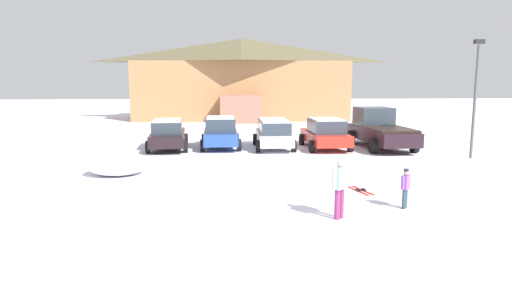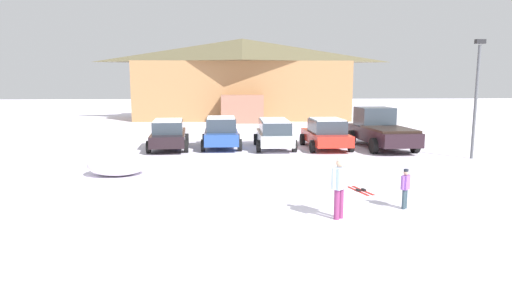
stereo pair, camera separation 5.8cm
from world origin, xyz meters
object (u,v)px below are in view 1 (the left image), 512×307
(parked_white_suv, at_px, (274,133))
(skier_child_in_purple_jacket, at_px, (405,186))
(lamp_post, at_px, (475,92))
(parked_blue_hatchback, at_px, (220,133))
(pickup_truck, at_px, (379,129))
(skier_adult_in_blue_parka, at_px, (340,184))
(pair_of_skis, at_px, (360,190))
(plowed_snow_pile, at_px, (117,165))
(parked_black_sedan, at_px, (168,134))
(parked_red_sedan, at_px, (325,133))
(ski_lodge, at_px, (241,79))

(parked_white_suv, height_order, skier_child_in_purple_jacket, parked_white_suv)
(parked_white_suv, distance_m, lamp_post, 10.02)
(parked_blue_hatchback, relative_size, pickup_truck, 0.69)
(skier_adult_in_blue_parka, bearing_deg, parked_blue_hatchback, 104.61)
(pair_of_skis, bearing_deg, skier_adult_in_blue_parka, -115.82)
(parked_white_suv, bearing_deg, skier_child_in_purple_jacket, -77.44)
(parked_white_suv, bearing_deg, lamp_post, -22.40)
(lamp_post, relative_size, plowed_snow_pile, 2.41)
(parked_black_sedan, height_order, skier_child_in_purple_jacket, parked_black_sedan)
(parked_red_sedan, bearing_deg, pair_of_skis, -94.80)
(parked_red_sedan, distance_m, pickup_truck, 3.03)
(skier_child_in_purple_jacket, relative_size, lamp_post, 0.21)
(parked_red_sedan, bearing_deg, pickup_truck, 4.00)
(skier_child_in_purple_jacket, bearing_deg, pickup_truck, 75.20)
(parked_blue_hatchback, bearing_deg, lamp_post, -18.56)
(parked_black_sedan, bearing_deg, parked_red_sedan, -2.32)
(ski_lodge, distance_m, skier_adult_in_blue_parka, 32.34)
(parked_blue_hatchback, distance_m, lamp_post, 12.74)
(skier_child_in_purple_jacket, xyz_separation_m, lamp_post, (6.37, 8.20, 2.44))
(skier_adult_in_blue_parka, relative_size, lamp_post, 0.30)
(parked_black_sedan, relative_size, parked_red_sedan, 1.09)
(parked_blue_hatchback, bearing_deg, parked_white_suv, -5.44)
(parked_blue_hatchback, relative_size, lamp_post, 0.75)
(parked_white_suv, bearing_deg, parked_blue_hatchback, 174.56)
(skier_adult_in_blue_parka, xyz_separation_m, pair_of_skis, (1.45, 3.00, -0.92))
(parked_black_sedan, height_order, parked_red_sedan, parked_red_sedan)
(ski_lodge, distance_m, pair_of_skis, 29.58)
(parked_red_sedan, bearing_deg, skier_child_in_purple_jacket, -90.66)
(parked_red_sedan, distance_m, skier_child_in_purple_jacket, 11.72)
(pickup_truck, relative_size, lamp_post, 1.09)
(ski_lodge, xyz_separation_m, pickup_truck, (7.05, -19.38, -2.81))
(lamp_post, bearing_deg, ski_lodge, 113.96)
(ski_lodge, distance_m, parked_red_sedan, 20.22)
(skier_adult_in_blue_parka, bearing_deg, parked_red_sedan, 79.84)
(parked_black_sedan, relative_size, lamp_post, 0.90)
(parked_black_sedan, height_order, lamp_post, lamp_post)
(parked_red_sedan, bearing_deg, plowed_snow_pile, -145.72)
(parked_black_sedan, relative_size, skier_child_in_purple_jacket, 4.23)
(parked_blue_hatchback, distance_m, plowed_snow_pile, 7.99)
(ski_lodge, height_order, skier_child_in_purple_jacket, ski_lodge)
(skier_adult_in_blue_parka, height_order, plowed_snow_pile, skier_adult_in_blue_parka)
(parked_black_sedan, bearing_deg, parked_white_suv, -1.44)
(ski_lodge, relative_size, skier_adult_in_blue_parka, 12.16)
(parked_white_suv, relative_size, skier_adult_in_blue_parka, 2.69)
(pair_of_skis, bearing_deg, plowed_snow_pile, 160.60)
(parked_black_sedan, height_order, parked_white_suv, parked_black_sedan)
(parked_white_suv, distance_m, parked_red_sedan, 2.80)
(skier_child_in_purple_jacket, distance_m, lamp_post, 10.66)
(skier_adult_in_blue_parka, bearing_deg, lamp_post, 46.83)
(parked_black_sedan, distance_m, parked_white_suv, 5.68)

